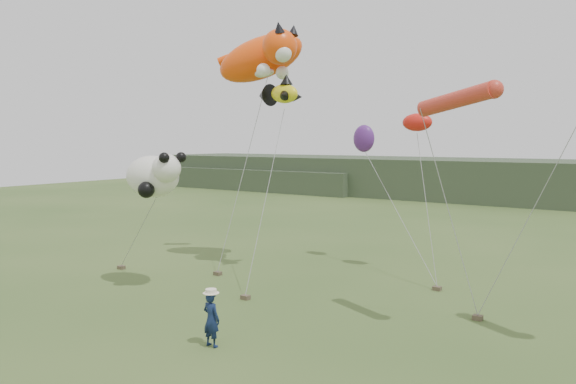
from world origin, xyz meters
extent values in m
plane|color=#385123|center=(0.00, 0.00, 0.00)|extent=(120.00, 120.00, 0.00)
cube|color=#2D3D28|center=(0.00, 45.00, 2.00)|extent=(90.00, 12.00, 4.00)
cube|color=#2D3D28|center=(-30.00, 42.00, 1.25)|extent=(25.00, 8.00, 2.50)
imported|color=#111F41|center=(-0.30, -0.92, 0.80)|extent=(0.60, 0.41, 1.61)
cube|color=brown|center=(-5.90, 5.63, 0.08)|extent=(0.31, 0.25, 0.16)
cube|color=brown|center=(-2.51, 3.38, 0.08)|extent=(0.31, 0.25, 0.16)
cube|color=brown|center=(5.37, 5.87, 0.08)|extent=(0.31, 0.25, 0.16)
cube|color=brown|center=(-10.36, 3.99, 0.08)|extent=(0.31, 0.25, 0.16)
cube|color=brown|center=(2.97, 8.69, 0.08)|extent=(0.31, 0.25, 0.16)
ellipsoid|color=#FE4809|center=(-5.78, 8.66, 9.78)|extent=(4.91, 3.54, 3.11)
sphere|color=#FE4809|center=(-4.05, 7.80, 10.04)|extent=(1.55, 1.55, 1.55)
cone|color=black|center=(-3.79, 7.37, 10.77)|extent=(0.48, 0.59, 0.58)
cone|color=black|center=(-3.62, 8.23, 10.77)|extent=(0.48, 0.56, 0.55)
sphere|color=white|center=(-3.71, 7.54, 9.69)|extent=(0.78, 0.78, 0.78)
ellipsoid|color=white|center=(-5.60, 8.41, 9.09)|extent=(1.52, 0.76, 0.47)
sphere|color=white|center=(-4.57, 7.28, 9.00)|extent=(0.60, 0.60, 0.60)
sphere|color=white|center=(-4.40, 8.49, 9.00)|extent=(0.60, 0.60, 0.60)
cylinder|color=#FE4809|center=(-8.02, 9.35, 10.12)|extent=(1.61, 1.18, 0.94)
ellipsoid|color=yellow|center=(-3.67, 7.60, 7.97)|extent=(1.70, 0.98, 0.93)
cone|color=black|center=(-4.99, 7.93, 7.97)|extent=(0.96, 1.13, 0.99)
cone|color=black|center=(-3.56, 7.60, 8.57)|extent=(0.55, 0.55, 0.44)
cone|color=black|center=(-3.33, 7.05, 7.85)|extent=(0.58, 0.62, 0.44)
cone|color=black|center=(-3.33, 8.15, 7.85)|extent=(0.58, 0.62, 0.44)
cylinder|color=red|center=(4.93, 4.35, 7.17)|extent=(2.74, 1.56, 0.93)
sphere|color=red|center=(6.16, 3.91, 7.39)|extent=(0.54, 0.54, 0.54)
ellipsoid|color=white|center=(-6.76, 2.77, 4.50)|extent=(2.50, 1.67, 1.67)
sphere|color=white|center=(-5.64, 2.49, 4.87)|extent=(1.11, 1.11, 1.11)
sphere|color=black|center=(-5.37, 2.12, 5.29)|extent=(0.41, 0.41, 0.41)
sphere|color=black|center=(-5.27, 2.90, 5.29)|extent=(0.41, 0.41, 0.41)
sphere|color=black|center=(-6.29, 2.02, 4.04)|extent=(0.65, 0.65, 0.65)
sphere|color=black|center=(-7.50, 3.04, 4.13)|extent=(0.65, 0.65, 0.65)
ellipsoid|color=red|center=(1.07, 11.05, 6.73)|extent=(1.35, 0.79, 0.79)
ellipsoid|color=#56227A|center=(-1.98, 11.92, 6.03)|extent=(1.08, 0.72, 1.32)
camera|label=1|loc=(10.46, -12.65, 5.96)|focal=35.00mm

